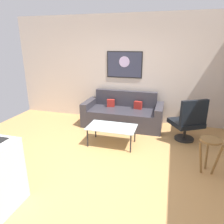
{
  "coord_description": "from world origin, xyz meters",
  "views": [
    {
      "loc": [
        1.2,
        -3.11,
        2.1
      ],
      "look_at": [
        0.05,
        0.9,
        0.7
      ],
      "focal_mm": 33.38,
      "sensor_mm": 36.0,
      "label": 1
    }
  ],
  "objects": [
    {
      "name": "coffee_table",
      "position": [
        0.08,
        0.8,
        0.38
      ],
      "size": [
        1.02,
        0.58,
        0.41
      ],
      "color": "silver",
      "rests_on": "ground"
    },
    {
      "name": "armchair",
      "position": [
        1.64,
        1.4,
        0.48
      ],
      "size": [
        0.83,
        0.82,
        0.99
      ],
      "color": "black",
      "rests_on": "ground"
    },
    {
      "name": "couch",
      "position": [
        0.06,
        1.94,
        0.29
      ],
      "size": [
        2.03,
        0.89,
        0.87
      ],
      "color": "#312F37",
      "rests_on": "ground"
    },
    {
      "name": "bar_stool",
      "position": [
        1.9,
        0.26,
        0.49
      ],
      "size": [
        0.38,
        0.38,
        0.61
      ],
      "color": "brown",
      "rests_on": "ground"
    },
    {
      "name": "ground",
      "position": [
        0.0,
        0.0,
        -0.02
      ],
      "size": [
        6.4,
        6.4,
        0.04
      ],
      "primitive_type": "cube",
      "color": "tan"
    },
    {
      "name": "back_wall",
      "position": [
        0.0,
        2.42,
        1.4
      ],
      "size": [
        6.4,
        0.05,
        2.8
      ],
      "primitive_type": "cube",
      "color": "beige",
      "rests_on": "ground"
    },
    {
      "name": "wall_painting",
      "position": [
        -0.03,
        2.38,
        1.54
      ],
      "size": [
        0.95,
        0.03,
        0.69
      ],
      "color": "black"
    }
  ]
}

